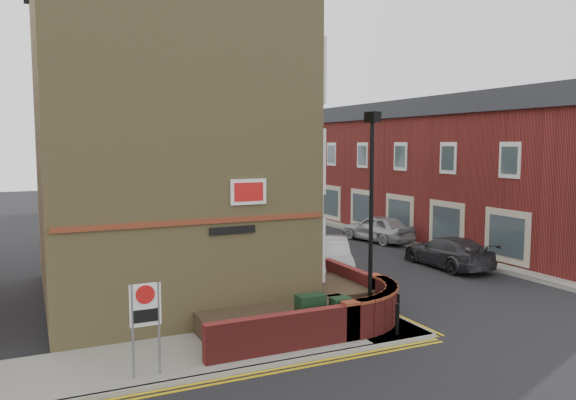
# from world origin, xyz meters

# --- Properties ---
(ground) EXTENTS (120.00, 120.00, 0.00)m
(ground) POSITION_xyz_m (0.00, 0.00, 0.00)
(ground) COLOR black
(ground) RESTS_ON ground
(pavement_corner) EXTENTS (13.00, 3.00, 0.12)m
(pavement_corner) POSITION_xyz_m (-3.50, 1.50, 0.06)
(pavement_corner) COLOR gray
(pavement_corner) RESTS_ON ground
(pavement_main) EXTENTS (2.00, 32.00, 0.12)m
(pavement_main) POSITION_xyz_m (2.00, 16.00, 0.06)
(pavement_main) COLOR gray
(pavement_main) RESTS_ON ground
(pavement_far) EXTENTS (4.00, 40.00, 0.12)m
(pavement_far) POSITION_xyz_m (13.00, 13.00, 0.06)
(pavement_far) COLOR gray
(pavement_far) RESTS_ON ground
(kerb_side) EXTENTS (13.00, 0.15, 0.12)m
(kerb_side) POSITION_xyz_m (-3.50, 0.00, 0.06)
(kerb_side) COLOR gray
(kerb_side) RESTS_ON ground
(kerb_main_near) EXTENTS (0.15, 32.00, 0.12)m
(kerb_main_near) POSITION_xyz_m (3.00, 16.00, 0.06)
(kerb_main_near) COLOR gray
(kerb_main_near) RESTS_ON ground
(kerb_main_far) EXTENTS (0.15, 40.00, 0.12)m
(kerb_main_far) POSITION_xyz_m (11.00, 13.00, 0.06)
(kerb_main_far) COLOR gray
(kerb_main_far) RESTS_ON ground
(yellow_lines_side) EXTENTS (13.00, 0.28, 0.01)m
(yellow_lines_side) POSITION_xyz_m (-3.50, -0.25, 0.01)
(yellow_lines_side) COLOR gold
(yellow_lines_side) RESTS_ON ground
(yellow_lines_main) EXTENTS (0.28, 32.00, 0.01)m
(yellow_lines_main) POSITION_xyz_m (3.25, 16.00, 0.01)
(yellow_lines_main) COLOR gold
(yellow_lines_main) RESTS_ON ground
(corner_building) EXTENTS (8.95, 10.40, 13.60)m
(corner_building) POSITION_xyz_m (-2.84, 8.00, 6.23)
(corner_building) COLOR #93814E
(corner_building) RESTS_ON ground
(garden_wall) EXTENTS (6.80, 6.00, 1.20)m
(garden_wall) POSITION_xyz_m (0.00, 2.50, 0.00)
(garden_wall) COLOR maroon
(garden_wall) RESTS_ON ground
(lamppost) EXTENTS (0.25, 0.50, 6.30)m
(lamppost) POSITION_xyz_m (1.60, 1.20, 3.34)
(lamppost) COLOR black
(lamppost) RESTS_ON pavement_corner
(utility_cabinet_large) EXTENTS (0.80, 0.45, 1.20)m
(utility_cabinet_large) POSITION_xyz_m (-0.30, 1.30, 0.72)
(utility_cabinet_large) COLOR black
(utility_cabinet_large) RESTS_ON pavement_corner
(utility_cabinet_small) EXTENTS (0.55, 0.40, 1.10)m
(utility_cabinet_small) POSITION_xyz_m (0.50, 1.00, 0.67)
(utility_cabinet_small) COLOR black
(utility_cabinet_small) RESTS_ON pavement_corner
(bollard_near) EXTENTS (0.11, 0.11, 0.90)m
(bollard_near) POSITION_xyz_m (2.00, 0.40, 0.57)
(bollard_near) COLOR black
(bollard_near) RESTS_ON pavement_corner
(bollard_far) EXTENTS (0.11, 0.11, 0.90)m
(bollard_far) POSITION_xyz_m (2.60, 1.20, 0.57)
(bollard_far) COLOR black
(bollard_far) RESTS_ON pavement_corner
(zone_sign) EXTENTS (0.72, 0.07, 2.20)m
(zone_sign) POSITION_xyz_m (-5.00, 0.50, 1.64)
(zone_sign) COLOR slate
(zone_sign) RESTS_ON pavement_corner
(far_terrace) EXTENTS (5.40, 30.40, 8.00)m
(far_terrace) POSITION_xyz_m (14.50, 17.00, 4.04)
(far_terrace) COLOR maroon
(far_terrace) RESTS_ON ground
(far_terrace_cream) EXTENTS (5.40, 12.40, 8.00)m
(far_terrace_cream) POSITION_xyz_m (14.50, 38.00, 4.05)
(far_terrace_cream) COLOR #BAAD99
(far_terrace_cream) RESTS_ON ground
(tree_near) EXTENTS (3.64, 3.65, 6.70)m
(tree_near) POSITION_xyz_m (2.00, 14.05, 4.70)
(tree_near) COLOR #382B1E
(tree_near) RESTS_ON pavement_main
(tree_mid) EXTENTS (4.03, 4.03, 7.42)m
(tree_mid) POSITION_xyz_m (2.00, 22.05, 5.20)
(tree_mid) COLOR #382B1E
(tree_mid) RESTS_ON pavement_main
(tree_far) EXTENTS (3.81, 3.81, 7.00)m
(tree_far) POSITION_xyz_m (2.00, 30.05, 4.91)
(tree_far) COLOR #382B1E
(tree_far) RESTS_ON pavement_main
(traffic_light_assembly) EXTENTS (0.20, 0.16, 4.20)m
(traffic_light_assembly) POSITION_xyz_m (2.40, 25.00, 2.78)
(traffic_light_assembly) COLOR black
(traffic_light_assembly) RESTS_ON pavement_main
(silver_car_near) EXTENTS (3.32, 5.02, 1.56)m
(silver_car_near) POSITION_xyz_m (4.02, 8.12, 0.78)
(silver_car_near) COLOR #9C9EA3
(silver_car_near) RESTS_ON ground
(red_car_main) EXTENTS (2.24, 4.35, 1.17)m
(red_car_main) POSITION_xyz_m (3.60, 18.58, 0.59)
(red_car_main) COLOR maroon
(red_car_main) RESTS_ON ground
(grey_car_far) EXTENTS (2.07, 4.82, 1.38)m
(grey_car_far) POSITION_xyz_m (9.62, 7.12, 0.69)
(grey_car_far) COLOR #2D2D32
(grey_car_far) RESTS_ON ground
(silver_car_far) EXTENTS (2.71, 4.77, 1.53)m
(silver_car_far) POSITION_xyz_m (10.50, 14.00, 0.76)
(silver_car_far) COLOR #A1A4A9
(silver_car_far) RESTS_ON ground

